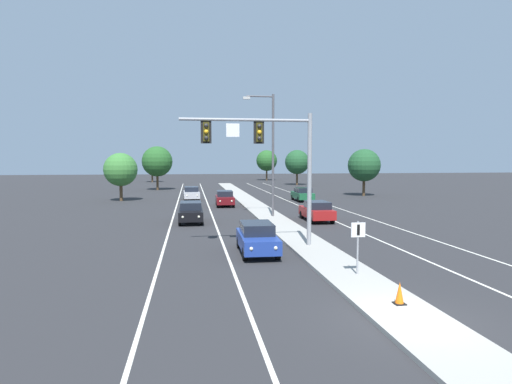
{
  "coord_description": "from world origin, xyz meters",
  "views": [
    {
      "loc": [
        -6.49,
        -11.92,
        4.88
      ],
      "look_at": [
        -3.2,
        9.94,
        3.2
      ],
      "focal_mm": 30.45,
      "sensor_mm": 36.0,
      "label": 1
    }
  ],
  "objects_px": {
    "tree_far_left_b": "(121,170)",
    "car_oncoming_black": "(191,212)",
    "median_sign_post": "(358,240)",
    "car_oncoming_silver": "(191,193)",
    "tree_far_left_a": "(152,165)",
    "car_oncoming_darkred": "(225,198)",
    "traffic_cone_median_nose": "(400,293)",
    "car_receding_red": "(317,211)",
    "tree_far_right_c": "(297,162)",
    "tree_far_right_b": "(364,165)",
    "tree_far_left_c": "(157,161)",
    "street_lamp_median": "(270,148)",
    "car_oncoming_blue": "(257,238)",
    "overhead_signal_mast": "(269,151)",
    "car_receding_green": "(303,194)",
    "tree_far_right_a": "(267,161)"
  },
  "relations": [
    {
      "from": "tree_far_left_b",
      "to": "tree_far_right_a",
      "type": "height_order",
      "value": "tree_far_right_a"
    },
    {
      "from": "traffic_cone_median_nose",
      "to": "tree_far_left_a",
      "type": "relative_size",
      "value": 0.13
    },
    {
      "from": "car_oncoming_silver",
      "to": "tree_far_right_b",
      "type": "xyz_separation_m",
      "value": [
        22.68,
        2.68,
        3.23
      ]
    },
    {
      "from": "car_oncoming_blue",
      "to": "car_receding_green",
      "type": "relative_size",
      "value": 1.01
    },
    {
      "from": "car_oncoming_silver",
      "to": "tree_far_right_c",
      "type": "xyz_separation_m",
      "value": [
        19.73,
        27.48,
        3.48
      ]
    },
    {
      "from": "traffic_cone_median_nose",
      "to": "tree_far_left_c",
      "type": "height_order",
      "value": "tree_far_left_c"
    },
    {
      "from": "overhead_signal_mast",
      "to": "median_sign_post",
      "type": "relative_size",
      "value": 3.27
    },
    {
      "from": "street_lamp_median",
      "to": "car_oncoming_darkred",
      "type": "height_order",
      "value": "street_lamp_median"
    },
    {
      "from": "tree_far_left_b",
      "to": "car_oncoming_black",
      "type": "bearing_deg",
      "value": -66.64
    },
    {
      "from": "car_oncoming_blue",
      "to": "tree_far_right_c",
      "type": "height_order",
      "value": "tree_far_right_c"
    },
    {
      "from": "car_oncoming_black",
      "to": "car_oncoming_darkred",
      "type": "xyz_separation_m",
      "value": [
        3.51,
        11.37,
        0.0
      ]
    },
    {
      "from": "car_receding_green",
      "to": "tree_far_right_c",
      "type": "relative_size",
      "value": 0.68
    },
    {
      "from": "car_receding_red",
      "to": "tree_far_left_c",
      "type": "xyz_separation_m",
      "value": [
        -14.99,
        37.04,
        3.68
      ]
    },
    {
      "from": "tree_far_left_b",
      "to": "tree_far_left_c",
      "type": "height_order",
      "value": "tree_far_left_c"
    },
    {
      "from": "overhead_signal_mast",
      "to": "car_receding_green",
      "type": "height_order",
      "value": "overhead_signal_mast"
    },
    {
      "from": "street_lamp_median",
      "to": "traffic_cone_median_nose",
      "type": "distance_m",
      "value": 22.79
    },
    {
      "from": "car_oncoming_darkred",
      "to": "tree_far_left_b",
      "type": "distance_m",
      "value": 13.9
    },
    {
      "from": "tree_far_left_a",
      "to": "tree_far_right_b",
      "type": "bearing_deg",
      "value": -51.89
    },
    {
      "from": "car_receding_red",
      "to": "tree_far_right_b",
      "type": "bearing_deg",
      "value": 59.37
    },
    {
      "from": "traffic_cone_median_nose",
      "to": "tree_far_right_b",
      "type": "bearing_deg",
      "value": 68.96
    },
    {
      "from": "median_sign_post",
      "to": "street_lamp_median",
      "type": "bearing_deg",
      "value": 90.77
    },
    {
      "from": "median_sign_post",
      "to": "car_oncoming_blue",
      "type": "distance_m",
      "value": 6.26
    },
    {
      "from": "median_sign_post",
      "to": "tree_far_left_c",
      "type": "xyz_separation_m",
      "value": [
        -11.94,
        53.16,
        2.91
      ]
    },
    {
      "from": "traffic_cone_median_nose",
      "to": "tree_far_right_b",
      "type": "xyz_separation_m",
      "value": [
        16.04,
        41.71,
        3.54
      ]
    },
    {
      "from": "overhead_signal_mast",
      "to": "tree_far_left_c",
      "type": "relative_size",
      "value": 1.05
    },
    {
      "from": "car_receding_red",
      "to": "tree_far_right_c",
      "type": "height_order",
      "value": "tree_far_right_c"
    },
    {
      "from": "street_lamp_median",
      "to": "car_receding_green",
      "type": "xyz_separation_m",
      "value": [
        6.33,
        13.64,
        -4.97
      ]
    },
    {
      "from": "median_sign_post",
      "to": "tree_far_right_b",
      "type": "relative_size",
      "value": 0.35
    },
    {
      "from": "car_oncoming_blue",
      "to": "street_lamp_median",
      "type": "bearing_deg",
      "value": 76.7
    },
    {
      "from": "car_oncoming_black",
      "to": "car_receding_green",
      "type": "relative_size",
      "value": 1.0
    },
    {
      "from": "median_sign_post",
      "to": "street_lamp_median",
      "type": "relative_size",
      "value": 0.22
    },
    {
      "from": "tree_far_right_a",
      "to": "car_oncoming_black",
      "type": "bearing_deg",
      "value": -105.01
    },
    {
      "from": "tree_far_left_a",
      "to": "car_receding_green",
      "type": "bearing_deg",
      "value": -65.19
    },
    {
      "from": "median_sign_post",
      "to": "tree_far_right_c",
      "type": "distance_m",
      "value": 64.19
    },
    {
      "from": "tree_far_left_a",
      "to": "car_oncoming_black",
      "type": "bearing_deg",
      "value": -82.43
    },
    {
      "from": "traffic_cone_median_nose",
      "to": "tree_far_left_c",
      "type": "distance_m",
      "value": 58.25
    },
    {
      "from": "tree_far_right_c",
      "to": "tree_far_left_a",
      "type": "bearing_deg",
      "value": 152.55
    },
    {
      "from": "car_oncoming_silver",
      "to": "traffic_cone_median_nose",
      "type": "height_order",
      "value": "car_oncoming_silver"
    },
    {
      "from": "overhead_signal_mast",
      "to": "car_oncoming_silver",
      "type": "bearing_deg",
      "value": 98.02
    },
    {
      "from": "car_receding_red",
      "to": "tree_far_right_b",
      "type": "xyz_separation_m",
      "value": [
        12.95,
        21.87,
        3.23
      ]
    },
    {
      "from": "car_oncoming_darkred",
      "to": "car_oncoming_silver",
      "type": "distance_m",
      "value": 7.87
    },
    {
      "from": "tree_far_right_c",
      "to": "car_oncoming_darkred",
      "type": "bearing_deg",
      "value": -115.26
    },
    {
      "from": "car_oncoming_blue",
      "to": "tree_far_left_b",
      "type": "distance_m",
      "value": 32.42
    },
    {
      "from": "car_receding_green",
      "to": "tree_far_left_a",
      "type": "relative_size",
      "value": 0.8
    },
    {
      "from": "median_sign_post",
      "to": "car_oncoming_silver",
      "type": "bearing_deg",
      "value": 100.71
    },
    {
      "from": "car_oncoming_blue",
      "to": "car_oncoming_silver",
      "type": "height_order",
      "value": "same"
    },
    {
      "from": "median_sign_post",
      "to": "traffic_cone_median_nose",
      "type": "relative_size",
      "value": 2.97
    },
    {
      "from": "tree_far_right_b",
      "to": "tree_far_left_a",
      "type": "relative_size",
      "value": 1.11
    },
    {
      "from": "car_oncoming_black",
      "to": "car_receding_green",
      "type": "xyz_separation_m",
      "value": [
        12.85,
        15.23,
        0.0
      ]
    },
    {
      "from": "car_oncoming_blue",
      "to": "car_receding_red",
      "type": "relative_size",
      "value": 1.0
    }
  ]
}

